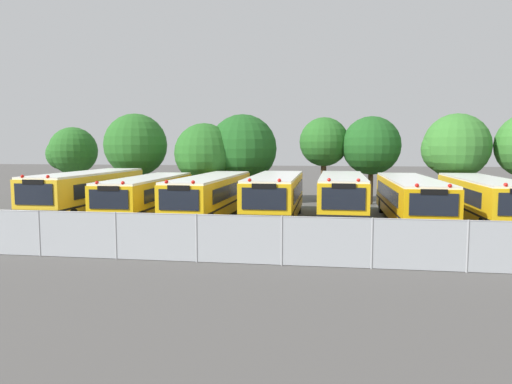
{
  "coord_description": "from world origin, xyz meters",
  "views": [
    {
      "loc": [
        2.93,
        -26.4,
        4.15
      ],
      "look_at": [
        -1.11,
        0.0,
        1.6
      ],
      "focal_mm": 32.87,
      "sensor_mm": 36.0,
      "label": 1
    }
  ],
  "objects_px": {
    "tree_0": "(71,152)",
    "tree_2": "(206,154)",
    "school_bus_2": "(211,195)",
    "school_bus_6": "(483,199)",
    "tree_1": "(134,145)",
    "school_bus_3": "(275,196)",
    "school_bus_1": "(148,195)",
    "tree_4": "(324,142)",
    "school_bus_0": "(89,192)",
    "tree_5": "(371,146)",
    "tree_3": "(243,148)",
    "school_bus_4": "(342,196)",
    "school_bus_5": "(410,198)",
    "tree_6": "(454,147)"
  },
  "relations": [
    {
      "from": "school_bus_0",
      "to": "school_bus_6",
      "type": "xyz_separation_m",
      "value": [
        22.56,
        0.07,
        -0.08
      ]
    },
    {
      "from": "school_bus_0",
      "to": "school_bus_1",
      "type": "relative_size",
      "value": 1.01
    },
    {
      "from": "school_bus_2",
      "to": "school_bus_5",
      "type": "relative_size",
      "value": 0.99
    },
    {
      "from": "tree_1",
      "to": "tree_5",
      "type": "xyz_separation_m",
      "value": [
        17.95,
        0.37,
        -0.09
      ]
    },
    {
      "from": "tree_0",
      "to": "tree_2",
      "type": "bearing_deg",
      "value": -10.71
    },
    {
      "from": "school_bus_0",
      "to": "tree_3",
      "type": "relative_size",
      "value": 1.64
    },
    {
      "from": "tree_4",
      "to": "tree_5",
      "type": "relative_size",
      "value": 1.0
    },
    {
      "from": "school_bus_3",
      "to": "school_bus_5",
      "type": "relative_size",
      "value": 0.87
    },
    {
      "from": "school_bus_0",
      "to": "tree_1",
      "type": "bearing_deg",
      "value": -86.2
    },
    {
      "from": "tree_1",
      "to": "tree_2",
      "type": "relative_size",
      "value": 1.14
    },
    {
      "from": "school_bus_3",
      "to": "school_bus_4",
      "type": "relative_size",
      "value": 1.04
    },
    {
      "from": "school_bus_2",
      "to": "tree_6",
      "type": "relative_size",
      "value": 1.79
    },
    {
      "from": "tree_4",
      "to": "tree_2",
      "type": "bearing_deg",
      "value": -167.0
    },
    {
      "from": "school_bus_5",
      "to": "tree_2",
      "type": "height_order",
      "value": "tree_2"
    },
    {
      "from": "school_bus_1",
      "to": "school_bus_3",
      "type": "bearing_deg",
      "value": 178.97
    },
    {
      "from": "tree_5",
      "to": "tree_6",
      "type": "distance_m",
      "value": 5.48
    },
    {
      "from": "school_bus_4",
      "to": "tree_3",
      "type": "height_order",
      "value": "tree_3"
    },
    {
      "from": "tree_0",
      "to": "tree_5",
      "type": "height_order",
      "value": "tree_5"
    },
    {
      "from": "school_bus_2",
      "to": "tree_5",
      "type": "xyz_separation_m",
      "value": [
        9.77,
        8.57,
        2.86
      ]
    },
    {
      "from": "school_bus_2",
      "to": "school_bus_6",
      "type": "height_order",
      "value": "school_bus_6"
    },
    {
      "from": "school_bus_6",
      "to": "tree_1",
      "type": "xyz_separation_m",
      "value": [
        -23.08,
        8.1,
        2.95
      ]
    },
    {
      "from": "tree_1",
      "to": "tree_6",
      "type": "height_order",
      "value": "tree_1"
    },
    {
      "from": "school_bus_6",
      "to": "tree_5",
      "type": "bearing_deg",
      "value": -58.14
    },
    {
      "from": "school_bus_0",
      "to": "tree_3",
      "type": "xyz_separation_m",
      "value": [
        7.98,
        8.35,
        2.67
      ]
    },
    {
      "from": "tree_0",
      "to": "tree_2",
      "type": "height_order",
      "value": "tree_2"
    },
    {
      "from": "school_bus_0",
      "to": "school_bus_4",
      "type": "height_order",
      "value": "school_bus_0"
    },
    {
      "from": "school_bus_0",
      "to": "school_bus_1",
      "type": "bearing_deg",
      "value": 177.56
    },
    {
      "from": "school_bus_4",
      "to": "tree_0",
      "type": "relative_size",
      "value": 1.69
    },
    {
      "from": "school_bus_2",
      "to": "tree_3",
      "type": "xyz_separation_m",
      "value": [
        0.31,
        8.39,
        2.75
      ]
    },
    {
      "from": "school_bus_1",
      "to": "school_bus_6",
      "type": "bearing_deg",
      "value": 179.56
    },
    {
      "from": "school_bus_2",
      "to": "school_bus_3",
      "type": "bearing_deg",
      "value": 179.58
    },
    {
      "from": "school_bus_5",
      "to": "school_bus_0",
      "type": "bearing_deg",
      "value": 0.51
    },
    {
      "from": "school_bus_6",
      "to": "tree_2",
      "type": "height_order",
      "value": "tree_2"
    },
    {
      "from": "school_bus_2",
      "to": "tree_0",
      "type": "height_order",
      "value": "tree_0"
    },
    {
      "from": "school_bus_1",
      "to": "school_bus_4",
      "type": "height_order",
      "value": "school_bus_4"
    },
    {
      "from": "school_bus_0",
      "to": "school_bus_1",
      "type": "height_order",
      "value": "school_bus_0"
    },
    {
      "from": "school_bus_2",
      "to": "tree_0",
      "type": "distance_m",
      "value": 17.28
    },
    {
      "from": "school_bus_3",
      "to": "school_bus_6",
      "type": "bearing_deg",
      "value": -178.97
    },
    {
      "from": "school_bus_3",
      "to": "tree_1",
      "type": "height_order",
      "value": "tree_1"
    },
    {
      "from": "tree_1",
      "to": "tree_4",
      "type": "distance_m",
      "value": 14.57
    },
    {
      "from": "tree_0",
      "to": "tree_1",
      "type": "height_order",
      "value": "tree_1"
    },
    {
      "from": "tree_4",
      "to": "school_bus_0",
      "type": "bearing_deg",
      "value": -146.85
    },
    {
      "from": "school_bus_0",
      "to": "school_bus_3",
      "type": "xyz_separation_m",
      "value": [
        11.42,
        -0.15,
        -0.04
      ]
    },
    {
      "from": "school_bus_1",
      "to": "tree_4",
      "type": "relative_size",
      "value": 1.68
    },
    {
      "from": "school_bus_3",
      "to": "school_bus_6",
      "type": "relative_size",
      "value": 0.93
    },
    {
      "from": "school_bus_3",
      "to": "tree_3",
      "type": "relative_size",
      "value": 1.53
    },
    {
      "from": "school_bus_3",
      "to": "school_bus_2",
      "type": "bearing_deg",
      "value": -1.93
    },
    {
      "from": "school_bus_2",
      "to": "school_bus_3",
      "type": "xyz_separation_m",
      "value": [
        3.75,
        -0.12,
        0.04
      ]
    },
    {
      "from": "school_bus_5",
      "to": "tree_3",
      "type": "distance_m",
      "value": 13.89
    },
    {
      "from": "school_bus_0",
      "to": "tree_3",
      "type": "distance_m",
      "value": 11.85
    }
  ]
}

